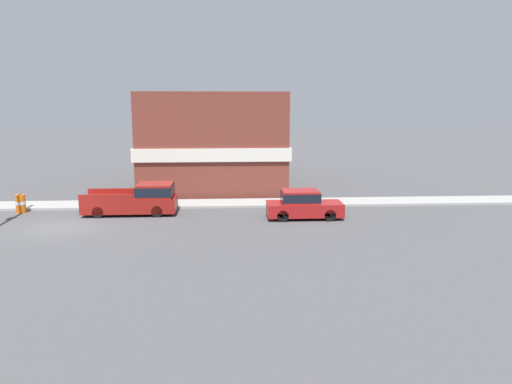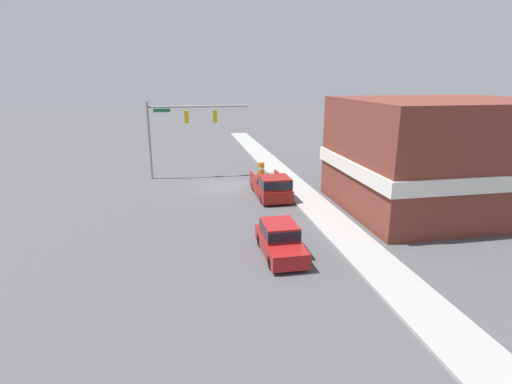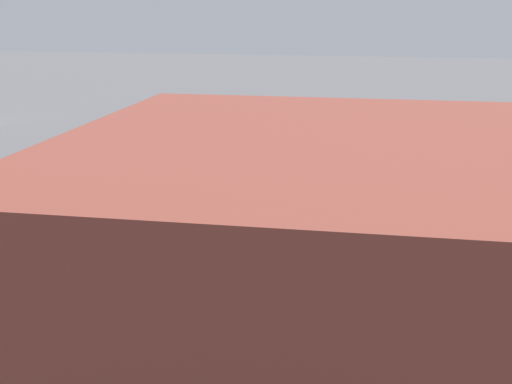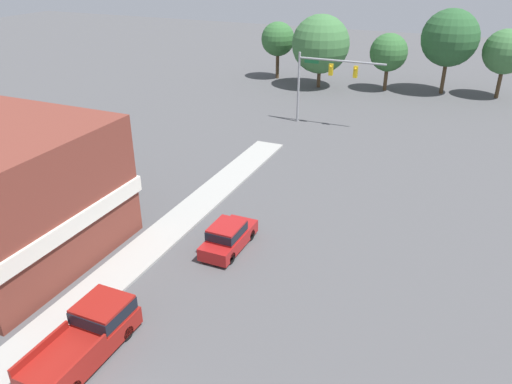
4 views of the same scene
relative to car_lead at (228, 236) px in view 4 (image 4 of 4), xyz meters
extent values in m
cylinder|color=gray|center=(-4.22, 23.72, 2.54)|extent=(0.22, 0.22, 6.77)
cylinder|color=gray|center=(-0.15, 23.72, 5.43)|extent=(8.14, 0.18, 0.18)
cube|color=gold|center=(-1.11, 23.72, 4.57)|extent=(0.36, 0.36, 1.05)
sphere|color=yellow|center=(-1.11, 23.52, 4.88)|extent=(0.22, 0.22, 0.22)
cube|color=gold|center=(1.20, 23.72, 4.57)|extent=(0.36, 0.36, 1.05)
sphere|color=yellow|center=(1.20, 23.52, 4.88)|extent=(0.22, 0.22, 0.22)
cube|color=#196B38|center=(-3.02, 23.72, 5.14)|extent=(1.40, 0.04, 0.30)
cylinder|color=black|center=(-0.77, 1.44, -0.51)|extent=(0.22, 0.66, 0.66)
cylinder|color=black|center=(0.77, 1.44, -0.51)|extent=(0.22, 0.66, 0.66)
cylinder|color=black|center=(-0.77, -1.23, -0.51)|extent=(0.22, 0.66, 0.66)
cylinder|color=black|center=(0.77, -1.23, -0.51)|extent=(0.22, 0.66, 0.66)
cube|color=maroon|center=(0.00, 0.11, -0.29)|extent=(1.77, 4.30, 0.74)
cube|color=maroon|center=(0.00, -0.15, 0.44)|extent=(1.63, 2.07, 0.72)
cube|color=black|center=(0.00, -0.15, 0.44)|extent=(1.64, 2.15, 0.50)
cylinder|color=black|center=(-2.73, -8.40, -0.51)|extent=(0.22, 0.66, 0.66)
cylinder|color=black|center=(-0.80, -8.40, -0.51)|extent=(0.22, 0.66, 0.66)
cylinder|color=black|center=(-2.73, -11.77, -0.51)|extent=(0.22, 0.66, 0.66)
cube|color=maroon|center=(-1.76, -10.08, -0.24)|extent=(2.14, 5.44, 0.85)
cube|color=maroon|center=(-1.76, -8.60, 0.59)|extent=(2.03, 2.07, 0.79)
cube|color=black|center=(-1.76, -8.60, 0.59)|extent=(2.06, 2.15, 0.56)
cube|color=maroon|center=(-2.78, -11.26, 0.36)|extent=(0.12, 3.07, 0.35)
cube|color=maroon|center=(-0.75, -11.26, 0.36)|extent=(0.12, 3.07, 0.35)
cylinder|color=#4C3823|center=(-12.75, 39.84, 0.71)|extent=(0.44, 0.44, 3.11)
sphere|color=#336633|center=(-12.75, 39.84, 4.19)|extent=(4.28, 4.28, 4.28)
cylinder|color=#4C3823|center=(-6.37, 37.58, 0.20)|extent=(0.44, 0.44, 2.09)
sphere|color=#3D703D|center=(-6.37, 37.58, 4.35)|extent=(6.90, 6.90, 6.90)
cylinder|color=#4C3823|center=(1.46, 39.30, 0.42)|extent=(0.44, 0.44, 2.53)
sphere|color=#336633|center=(1.46, 39.30, 3.67)|extent=(4.40, 4.40, 4.40)
cylinder|color=#4C3823|center=(7.87, 40.62, 0.91)|extent=(0.44, 0.44, 3.50)
sphere|color=#28562D|center=(7.87, 40.62, 5.54)|extent=(6.41, 6.41, 6.41)
cylinder|color=#4C3823|center=(13.89, 41.14, 0.65)|extent=(0.44, 0.44, 3.00)
sphere|color=#3D703D|center=(13.89, 41.14, 4.37)|extent=(4.92, 4.92, 4.92)
camera|label=1|loc=(27.74, -4.36, 5.77)|focal=35.00mm
camera|label=2|loc=(4.63, 17.96, 7.86)|focal=28.00mm
camera|label=3|loc=(-26.76, -6.97, 9.28)|focal=50.00mm
camera|label=4|loc=(11.28, -21.65, 14.80)|focal=35.00mm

